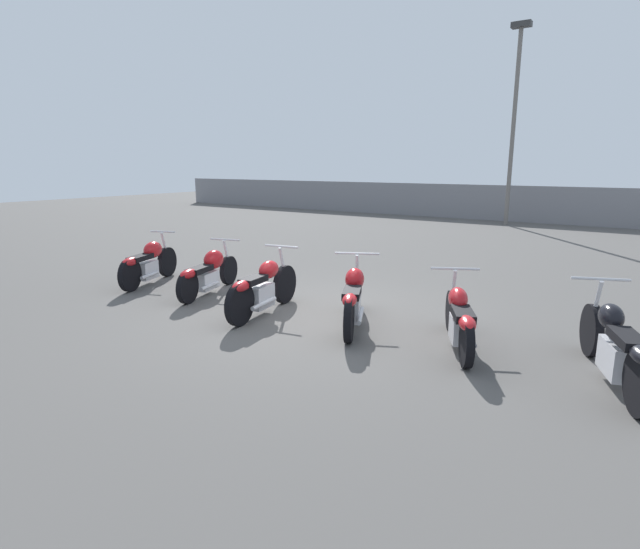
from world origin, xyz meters
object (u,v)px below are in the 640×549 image
motorcycle_slot_1 (209,272)px  motorcycle_slot_4 (459,318)px  light_pole_left (515,109)px  motorcycle_slot_0 (148,262)px  motorcycle_slot_3 (353,298)px  motorcycle_slot_5 (616,347)px  motorcycle_slot_2 (262,288)px

motorcycle_slot_1 → motorcycle_slot_4: motorcycle_slot_4 is taller
light_pole_left → motorcycle_slot_0: 15.29m
light_pole_left → motorcycle_slot_4: 15.26m
light_pole_left → motorcycle_slot_1: (-1.77, -14.25, -4.00)m
motorcycle_slot_3 → motorcycle_slot_5: bearing=-27.8°
motorcycle_slot_2 → motorcycle_slot_4: bearing=-4.1°
motorcycle_slot_2 → motorcycle_slot_3: 1.54m
motorcycle_slot_3 → motorcycle_slot_4: size_ratio=1.07×
motorcycle_slot_4 → light_pole_left: bearing=74.9°
motorcycle_slot_3 → motorcycle_slot_4: (1.60, 0.00, -0.03)m
motorcycle_slot_4 → motorcycle_slot_3: bearing=153.1°
motorcycle_slot_0 → motorcycle_slot_2: 3.29m
motorcycle_slot_2 → motorcycle_slot_4: (3.12, 0.28, -0.03)m
motorcycle_slot_1 → motorcycle_slot_5: (6.58, -0.28, 0.01)m
motorcycle_slot_0 → motorcycle_slot_4: size_ratio=1.06×
motorcycle_slot_2 → motorcycle_slot_5: 4.89m
motorcycle_slot_0 → motorcycle_slot_5: (8.16, -0.16, -0.01)m
motorcycle_slot_5 → motorcycle_slot_2: bearing=160.6°
motorcycle_slot_0 → motorcycle_slot_4: motorcycle_slot_0 is taller
motorcycle_slot_1 → motorcycle_slot_3: motorcycle_slot_3 is taller
light_pole_left → motorcycle_slot_0: size_ratio=3.95×
motorcycle_slot_3 → motorcycle_slot_5: motorcycle_slot_5 is taller
motorcycle_slot_1 → motorcycle_slot_2: (1.68, -0.44, 0.02)m
motorcycle_slot_2 → motorcycle_slot_5: (4.89, 0.16, -0.01)m
motorcycle_slot_2 → motorcycle_slot_4: motorcycle_slot_2 is taller
motorcycle_slot_0 → motorcycle_slot_5: 8.16m
motorcycle_slot_1 → motorcycle_slot_4: bearing=-18.3°
motorcycle_slot_5 → motorcycle_slot_3: bearing=156.7°
motorcycle_slot_3 → motorcycle_slot_5: size_ratio=0.89×
motorcycle_slot_1 → motorcycle_slot_5: size_ratio=0.94×
motorcycle_slot_4 → motorcycle_slot_5: motorcycle_slot_5 is taller
motorcycle_slot_2 → motorcycle_slot_3: bearing=1.2°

